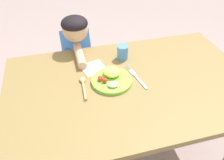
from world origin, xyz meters
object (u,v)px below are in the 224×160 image
plate (111,78)px  fork (137,77)px  drinking_cup (123,52)px  person (78,65)px  spoon (83,85)px

plate → fork: bearing=-3.0°
plate → fork: 0.15m
drinking_cup → person: (-0.26, 0.27, -0.24)m
fork → person: bearing=20.4°
drinking_cup → spoon: bearing=-144.3°
plate → person: person is taller
plate → spoon: plate is taller
plate → fork: (0.15, -0.01, -0.02)m
plate → person: (-0.14, 0.48, -0.21)m
plate → person: size_ratio=0.24×
plate → spoon: size_ratio=1.20×
spoon → drinking_cup: size_ratio=2.08×
fork → spoon: spoon is taller
plate → spoon: bearing=-179.0°
spoon → plate: bearing=-86.0°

